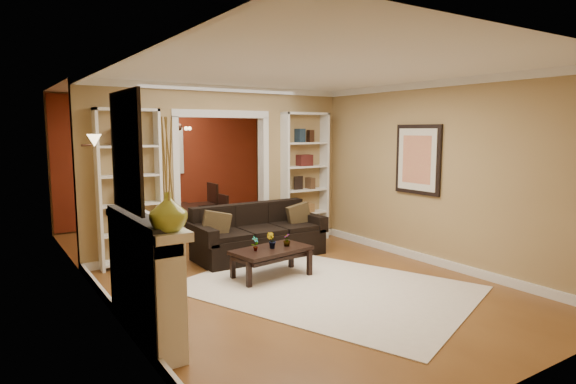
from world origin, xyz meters
TOP-DOWN VIEW (x-y plane):
  - floor at (0.00, 0.00)m, footprint 8.00×8.00m
  - ceiling at (0.00, 0.00)m, footprint 8.00×8.00m
  - wall_back at (0.00, 4.00)m, footprint 8.00×0.00m
  - wall_front at (0.00, -4.00)m, footprint 8.00×0.00m
  - wall_left at (-2.25, 0.00)m, footprint 0.00×8.00m
  - wall_right at (2.25, 0.00)m, footprint 0.00×8.00m
  - partition_wall at (0.00, 1.20)m, footprint 4.50×0.15m
  - red_back_panel at (0.00, 3.97)m, footprint 4.44×0.04m
  - dining_window at (0.00, 3.93)m, footprint 0.78×0.03m
  - area_rug at (0.23, -1.34)m, footprint 3.59×4.14m
  - sofa at (0.28, 0.45)m, footprint 2.10×0.90m
  - pillow_left at (-0.47, 0.43)m, footprint 0.42×0.21m
  - pillow_right at (1.02, 0.43)m, footprint 0.38×0.14m
  - coffee_table at (-0.11, -0.57)m, footprint 1.14×0.73m
  - plant_left at (-0.36, -0.57)m, footprint 0.12×0.10m
  - plant_center at (-0.11, -0.57)m, footprint 0.15×0.15m
  - plant_right at (0.13, -0.57)m, footprint 0.13×0.13m
  - bookshelf_left at (-1.55, 1.03)m, footprint 0.90×0.30m
  - bookshelf_right at (1.55, 1.03)m, footprint 0.90×0.30m
  - fireplace at (-2.09, -1.50)m, footprint 0.32×1.70m
  - vase at (-2.09, -2.20)m, footprint 0.40×0.40m
  - mirror at (-2.23, -1.50)m, footprint 0.03×0.95m
  - wall_sconce at (-2.15, 0.55)m, footprint 0.18×0.18m
  - framed_art at (2.21, -1.00)m, footprint 0.04×0.85m
  - dining_table at (-0.14, 2.74)m, footprint 1.44×0.80m
  - dining_chair_nw at (-0.69, 2.44)m, footprint 0.51×0.51m
  - dining_chair_ne at (0.41, 2.44)m, footprint 0.48×0.48m
  - dining_chair_sw at (-0.69, 3.04)m, footprint 0.58×0.58m
  - dining_chair_se at (0.41, 3.04)m, footprint 0.61×0.61m
  - chandelier at (0.00, 2.70)m, footprint 0.50×0.50m

SIDE VIEW (x-z plane):
  - floor at x=0.00m, z-range 0.00..0.00m
  - area_rug at x=0.23m, z-range 0.00..0.01m
  - coffee_table at x=-0.11m, z-range 0.00..0.40m
  - dining_table at x=-0.14m, z-range 0.00..0.51m
  - dining_chair_ne at x=0.41m, z-range 0.00..0.77m
  - sofa at x=0.28m, z-range 0.00..0.82m
  - dining_chair_sw at x=-0.69m, z-range 0.00..0.92m
  - dining_chair_se at x=0.41m, z-range 0.00..0.94m
  - dining_chair_nw at x=-0.69m, z-range 0.00..0.94m
  - plant_right at x=0.13m, z-range 0.40..0.58m
  - plant_left at x=-0.36m, z-range 0.40..0.60m
  - plant_center at x=-0.11m, z-range 0.40..0.62m
  - fireplace at x=-2.09m, z-range 0.00..1.16m
  - pillow_right at x=1.02m, z-range 0.40..0.78m
  - pillow_left at x=-0.47m, z-range 0.40..0.80m
  - bookshelf_left at x=-1.55m, z-range 0.00..2.30m
  - bookshelf_right at x=1.55m, z-range 0.00..2.30m
  - red_back_panel at x=0.00m, z-range 0.00..2.64m
  - vase at x=-2.09m, z-range 1.16..1.49m
  - wall_back at x=0.00m, z-range -2.65..5.35m
  - wall_front at x=0.00m, z-range -2.65..5.35m
  - wall_left at x=-2.25m, z-range -2.65..5.35m
  - wall_right at x=2.25m, z-range -2.65..5.35m
  - partition_wall at x=0.00m, z-range 0.00..2.70m
  - dining_window at x=0.00m, z-range 1.06..2.04m
  - framed_art at x=2.21m, z-range 1.02..2.08m
  - mirror at x=-2.23m, z-range 1.25..2.35m
  - wall_sconce at x=-2.15m, z-range 1.72..1.94m
  - chandelier at x=0.00m, z-range 1.87..2.17m
  - ceiling at x=0.00m, z-range 2.70..2.70m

